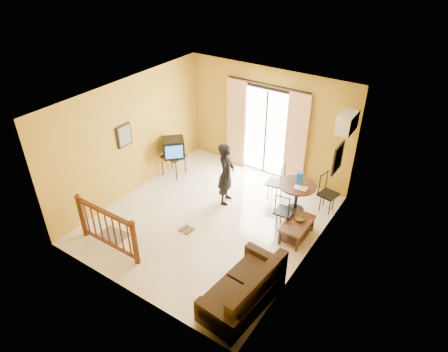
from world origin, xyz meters
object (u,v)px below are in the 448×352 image
Objects in this scene: dining_table at (297,190)px; coffee_table at (297,227)px; standing_person at (226,174)px; sofa at (245,292)px; television at (173,148)px.

coffee_table is at bearing -63.63° from dining_table.
coffee_table is 2.03m from standing_person.
standing_person reaches higher than sofa.
sofa is at bearing -79.15° from television.
sofa is (3.72, -2.64, -0.49)m from television.
standing_person is (1.77, -0.26, -0.04)m from television.
coffee_table is 0.57× the size of standing_person.
dining_table is at bearing -85.52° from standing_person.
television is 1.79m from standing_person.
television reaches higher than dining_table.
television is 4.59m from sofa.
television is 0.47× the size of standing_person.
dining_table is at bearing 116.37° from coffee_table.
coffee_table is at bearing -114.52° from standing_person.
sofa reaches higher than dining_table.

